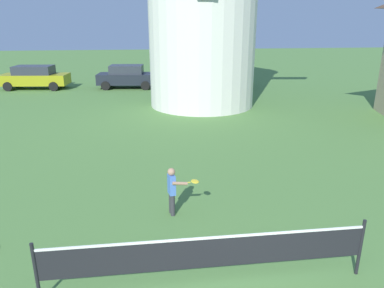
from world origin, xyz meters
The scene contains 5 objects.
tennis_net centered at (-0.25, 1.69, 0.69)m, with size 5.56×0.06×1.10m.
player_far centered at (-0.63, 4.26, 0.67)m, with size 0.74×0.39×1.17m.
parked_car_mustard centered at (-8.67, 22.51, 0.81)m, with size 4.56×2.22×1.56m.
parked_car_black centered at (-2.45, 22.08, 0.81)m, with size 4.08×2.20×1.56m.
parked_car_blue centered at (3.48, 22.03, 0.81)m, with size 4.38×2.20×1.56m.
Camera 1 is at (-1.14, -3.35, 4.33)m, focal length 33.80 mm.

